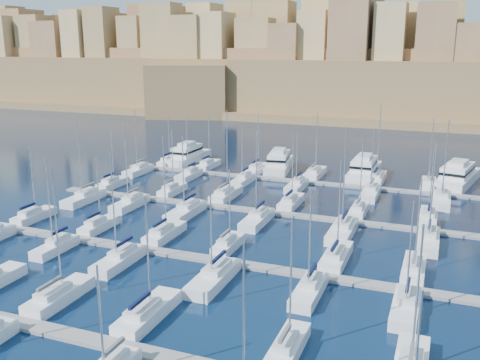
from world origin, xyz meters
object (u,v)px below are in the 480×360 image
at_px(motor_yacht_a, 188,155).
at_px(motor_yacht_b, 279,162).
at_px(sailboat_2, 59,296).
at_px(sailboat_4, 288,347).
at_px(motor_yacht_c, 364,169).
at_px(motor_yacht_d, 458,176).

height_order(motor_yacht_a, motor_yacht_b, same).
bearing_deg(sailboat_2, motor_yacht_a, 105.34).
distance_m(sailboat_4, motor_yacht_c, 70.90).
xyz_separation_m(motor_yacht_c, motor_yacht_d, (18.53, 0.70, -0.00)).
xyz_separation_m(motor_yacht_b, motor_yacht_d, (37.34, 1.19, 0.00)).
distance_m(sailboat_2, motor_yacht_d, 81.88).
distance_m(sailboat_2, motor_yacht_b, 69.74).
xyz_separation_m(sailboat_4, motor_yacht_a, (-45.41, 70.23, 1.00)).
relative_size(motor_yacht_b, motor_yacht_c, 0.97).
bearing_deg(motor_yacht_d, sailboat_2, -120.11).
bearing_deg(motor_yacht_c, sailboat_2, -107.82).
distance_m(motor_yacht_a, motor_yacht_d, 60.17).
relative_size(sailboat_2, motor_yacht_a, 0.98).
relative_size(sailboat_4, motor_yacht_c, 0.77).
xyz_separation_m(sailboat_4, motor_yacht_c, (-3.78, 70.79, 1.00)).
bearing_deg(motor_yacht_b, motor_yacht_c, 1.47).
bearing_deg(motor_yacht_a, sailboat_2, -74.66).
bearing_deg(motor_yacht_d, motor_yacht_b, -178.18).
distance_m(sailboat_4, motor_yacht_a, 83.64).
bearing_deg(sailboat_4, motor_yacht_d, 78.35).
bearing_deg(motor_yacht_b, sailboat_2, -93.07).
height_order(sailboat_2, motor_yacht_d, sailboat_2).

